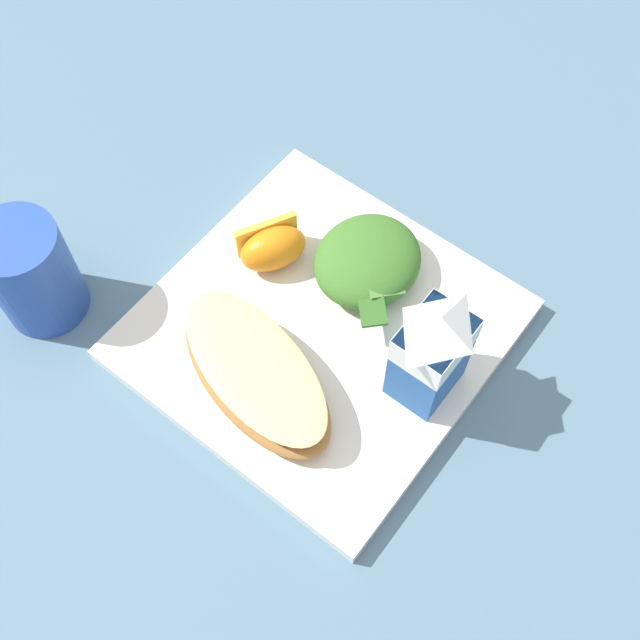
# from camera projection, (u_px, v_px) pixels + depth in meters

# --- Properties ---
(ground) EXTENTS (3.00, 3.00, 0.00)m
(ground) POSITION_uv_depth(u_px,v_px,m) (320.00, 334.00, 0.70)
(ground) COLOR slate
(white_plate) EXTENTS (0.28, 0.28, 0.02)m
(white_plate) POSITION_uv_depth(u_px,v_px,m) (320.00, 330.00, 0.69)
(white_plate) COLOR white
(white_plate) RESTS_ON ground
(cheesy_pizza_bread) EXTENTS (0.12, 0.18, 0.04)m
(cheesy_pizza_bread) POSITION_uv_depth(u_px,v_px,m) (256.00, 373.00, 0.64)
(cheesy_pizza_bread) COLOR #A87038
(cheesy_pizza_bread) RESTS_ON white_plate
(green_salad_pile) EXTENTS (0.11, 0.10, 0.04)m
(green_salad_pile) POSITION_uv_depth(u_px,v_px,m) (369.00, 262.00, 0.69)
(green_salad_pile) COLOR #3D7028
(green_salad_pile) RESTS_ON white_plate
(milk_carton) EXTENTS (0.06, 0.04, 0.11)m
(milk_carton) POSITION_uv_depth(u_px,v_px,m) (432.00, 350.00, 0.61)
(milk_carton) COLOR #23569E
(milk_carton) RESTS_ON white_plate
(orange_wedge_front) EXTENTS (0.07, 0.06, 0.04)m
(orange_wedge_front) POSITION_uv_depth(u_px,v_px,m) (272.00, 247.00, 0.70)
(orange_wedge_front) COLOR orange
(orange_wedge_front) RESTS_ON white_plate
(drinking_blue_cup) EXTENTS (0.07, 0.07, 0.10)m
(drinking_blue_cup) POSITION_uv_depth(u_px,v_px,m) (31.00, 273.00, 0.67)
(drinking_blue_cup) COLOR #284CA3
(drinking_blue_cup) RESTS_ON ground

